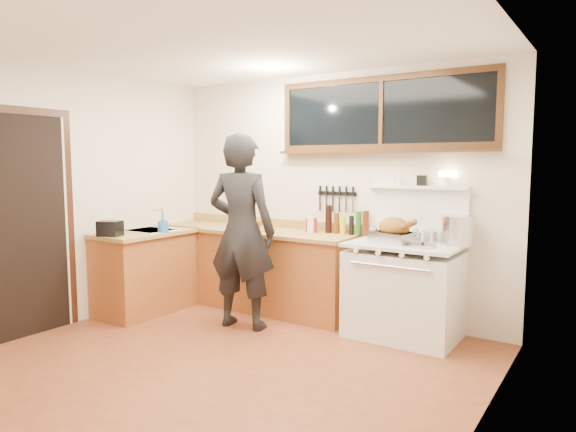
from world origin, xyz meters
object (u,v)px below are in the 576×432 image
Objects in this scene: cutting_board at (254,225)px; vintage_stove at (404,288)px; roast_turkey at (395,232)px; man at (242,231)px.

vintage_stove is at bearing 1.79° from cutting_board.
vintage_stove is 3.33× the size of roast_turkey.
man is 0.63m from cutting_board.
man is 4.24× the size of cutting_board.
vintage_stove reaches higher than roast_turkey.
cutting_board is at bearing 116.23° from man.
roast_turkey is at bearing 1.60° from cutting_board.
vintage_stove reaches higher than cutting_board.
man reaches higher than cutting_board.
man is (-1.47, -0.62, 0.50)m from vintage_stove.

